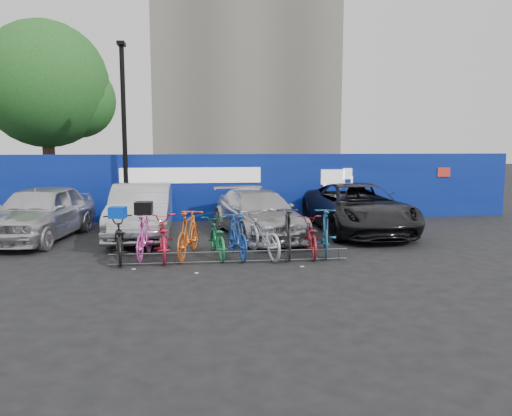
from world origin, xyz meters
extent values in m
plane|color=black|center=(0.00, 0.00, 0.00)|extent=(100.00, 100.00, 0.00)
cube|color=navy|center=(0.00, 6.00, 1.20)|extent=(22.00, 0.15, 2.40)
cube|color=white|center=(-1.00, 5.90, 1.65)|extent=(5.00, 0.02, 0.55)
cube|color=white|center=(4.20, 5.90, 1.55)|extent=(1.20, 0.02, 0.90)
cube|color=red|center=(8.50, 5.90, 1.70)|extent=(0.50, 0.02, 0.35)
cylinder|color=#382314|center=(-7.00, 10.00, 2.00)|extent=(0.50, 0.50, 4.00)
sphere|color=#19521E|center=(-7.00, 10.00, 5.20)|extent=(5.20, 5.20, 5.20)
sphere|color=#19521E|center=(-5.80, 10.30, 4.60)|extent=(3.20, 3.20, 3.20)
cylinder|color=black|center=(-3.20, 5.40, 3.00)|extent=(0.16, 0.16, 6.00)
cube|color=black|center=(-3.20, 5.40, 6.05)|extent=(0.25, 0.50, 0.12)
cylinder|color=#595B60|center=(0.00, -0.60, 0.28)|extent=(5.60, 0.03, 0.03)
cylinder|color=#595B60|center=(0.00, -0.60, 0.05)|extent=(5.60, 0.03, 0.03)
cylinder|color=#595B60|center=(-2.60, -0.60, 0.14)|extent=(0.03, 0.03, 0.28)
cylinder|color=#595B60|center=(-1.30, -0.60, 0.14)|extent=(0.03, 0.03, 0.28)
cylinder|color=#595B60|center=(0.00, -0.60, 0.14)|extent=(0.03, 0.03, 0.28)
cylinder|color=#595B60|center=(1.30, -0.60, 0.14)|extent=(0.03, 0.03, 0.28)
cylinder|color=#595B60|center=(2.60, -0.60, 0.14)|extent=(0.03, 0.03, 0.28)
imported|color=silver|center=(-5.32, 2.94, 0.80)|extent=(2.59, 4.96, 1.61)
imported|color=#BABBC0|center=(-2.43, 2.98, 0.79)|extent=(1.79, 4.85, 1.59)
imported|color=#B9B9BE|center=(1.04, 2.79, 0.69)|extent=(2.86, 5.07, 1.39)
imported|color=black|center=(4.25, 3.11, 0.76)|extent=(2.62, 5.51, 1.52)
imported|color=black|center=(-2.65, -0.01, 0.52)|extent=(1.01, 2.05, 1.03)
imported|color=#D549AD|center=(-2.06, 0.17, 0.55)|extent=(0.68, 1.86, 1.09)
imported|color=red|center=(-1.62, 0.09, 0.52)|extent=(0.86, 2.03, 1.04)
imported|color=#D55B1B|center=(-0.99, 0.13, 0.58)|extent=(1.00, 2.02, 1.17)
imported|color=#197A42|center=(-0.30, 0.13, 0.47)|extent=(0.87, 1.87, 0.95)
imported|color=#1B46A4|center=(0.19, 0.00, 0.54)|extent=(0.81, 1.87, 1.09)
imported|color=#B2B6BA|center=(0.83, 0.04, 0.55)|extent=(1.24, 2.20, 1.09)
imported|color=#242526|center=(1.47, 0.05, 0.59)|extent=(0.80, 2.03, 1.19)
imported|color=maroon|center=(2.05, 0.02, 0.47)|extent=(0.81, 1.85, 0.95)
imported|color=#1F5676|center=(2.45, 0.12, 0.58)|extent=(0.94, 1.99, 1.15)
cube|color=#0539CE|center=(-2.65, -0.01, 1.17)|extent=(0.43, 0.35, 0.27)
cube|color=black|center=(-2.06, 0.17, 1.25)|extent=(0.43, 0.38, 0.30)
camera|label=1|loc=(-0.72, -12.02, 2.82)|focal=35.00mm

